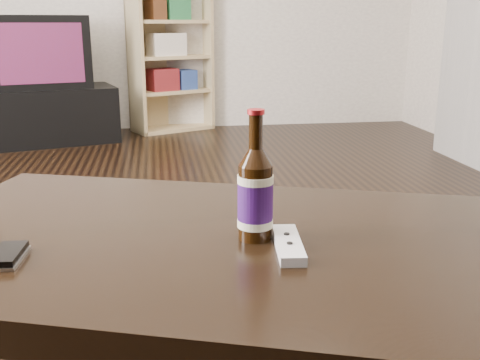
{
  "coord_description": "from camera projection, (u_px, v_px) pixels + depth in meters",
  "views": [
    {
      "loc": [
        0.23,
        -1.92,
        0.89
      ],
      "look_at": [
        0.38,
        -0.9,
        0.6
      ],
      "focal_mm": 42.0,
      "sensor_mm": 36.0,
      "label": 1
    }
  ],
  "objects": [
    {
      "name": "floor",
      "position": [
        100.0,
        279.0,
        2.04
      ],
      "size": [
        5.0,
        6.0,
        0.01
      ],
      "primitive_type": "cube",
      "color": "black",
      "rests_on": "ground"
    },
    {
      "name": "tv_stand",
      "position": [
        44.0,
        115.0,
        4.27
      ],
      "size": [
        1.15,
        0.79,
        0.42
      ],
      "primitive_type": "cube",
      "rotation": [
        0.0,
        0.0,
        0.28
      ],
      "color": "black",
      "rests_on": "floor"
    },
    {
      "name": "tv",
      "position": [
        38.0,
        52.0,
        4.14
      ],
      "size": [
        0.79,
        0.61,
        0.52
      ],
      "rotation": [
        0.0,
        0.0,
        0.28
      ],
      "color": "black",
      "rests_on": "tv_stand"
    },
    {
      "name": "bookshelf",
      "position": [
        168.0,
        54.0,
        4.67
      ],
      "size": [
        0.73,
        0.55,
        1.23
      ],
      "rotation": [
        0.0,
        0.0,
        0.43
      ],
      "color": "tan",
      "rests_on": "floor"
    },
    {
      "name": "coffee_table",
      "position": [
        215.0,
        266.0,
        1.14
      ],
      "size": [
        1.46,
        1.13,
        0.48
      ],
      "rotation": [
        0.0,
        0.0,
        -0.33
      ],
      "color": "black",
      "rests_on": "floor"
    },
    {
      "name": "beer_bottle",
      "position": [
        255.0,
        195.0,
        1.08
      ],
      "size": [
        0.08,
        0.08,
        0.26
      ],
      "rotation": [
        0.0,
        0.0,
        0.12
      ],
      "color": "black",
      "rests_on": "coffee_table"
    },
    {
      "name": "phone",
      "position": [
        7.0,
        256.0,
        1.0
      ],
      "size": [
        0.06,
        0.11,
        0.02
      ],
      "rotation": [
        0.0,
        0.0,
        -0.07
      ],
      "color": "silver",
      "rests_on": "coffee_table"
    },
    {
      "name": "remote",
      "position": [
        288.0,
        244.0,
        1.05
      ],
      "size": [
        0.06,
        0.17,
        0.02
      ],
      "rotation": [
        0.0,
        0.0,
        -0.11
      ],
      "color": "silver",
      "rests_on": "coffee_table"
    }
  ]
}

